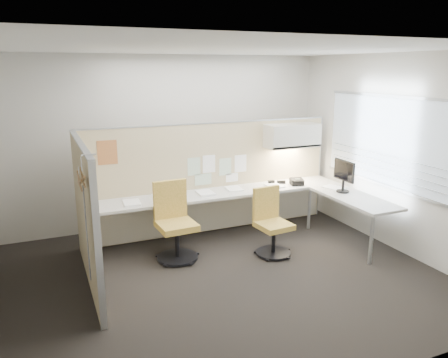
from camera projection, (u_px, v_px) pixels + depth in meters
name	position (u px, v px, depth m)	size (l,w,h in m)	color
floor	(218.00, 277.00, 5.56)	(5.50, 4.50, 0.01)	black
ceiling	(217.00, 48.00, 4.87)	(5.50, 4.50, 0.01)	white
wall_back	(166.00, 142.00, 7.22)	(5.50, 0.02, 2.80)	beige
wall_front	(333.00, 234.00, 3.21)	(5.50, 0.02, 2.80)	beige
wall_right	(394.00, 153.00, 6.26)	(0.02, 4.50, 2.80)	beige
window_pane	(394.00, 143.00, 6.22)	(0.01, 2.80, 1.30)	#97A6AF
partition_back	(211.00, 178.00, 6.98)	(4.10, 0.06, 1.75)	#C1B186
partition_left	(86.00, 216.00, 5.22)	(0.06, 2.20, 1.75)	#C1B186
desk	(245.00, 200.00, 6.77)	(4.00, 2.07, 0.73)	beige
overhead_bin	(292.00, 136.00, 7.15)	(0.90, 0.36, 0.38)	beige
task_light_strip	(292.00, 148.00, 7.20)	(0.60, 0.06, 0.02)	#FFEABF
pinned_papers	(217.00, 169.00, 6.94)	(1.01, 0.00, 0.47)	#8CBF8C
poster	(107.00, 153.00, 6.20)	(0.28, 0.00, 0.35)	orange
chair_left	(175.00, 224.00, 6.02)	(0.56, 0.57, 1.07)	black
chair_right	(271.00, 224.00, 6.18)	(0.50, 0.51, 0.94)	black
monitor	(344.00, 174.00, 6.65)	(0.20, 0.47, 0.50)	black
phone	(296.00, 182.00, 7.12)	(0.25, 0.24, 0.12)	black
stapler	(281.00, 182.00, 7.21)	(0.14, 0.04, 0.05)	black
tape_dispenser	(271.00, 182.00, 7.18)	(0.10, 0.06, 0.06)	black
coat_hook	(83.00, 190.00, 4.27)	(0.18, 0.42, 1.28)	silver
paper_stack_0	(132.00, 203.00, 6.14)	(0.23, 0.30, 0.03)	white
paper_stack_1	(160.00, 197.00, 6.45)	(0.23, 0.30, 0.02)	white
paper_stack_2	(205.00, 193.00, 6.61)	(0.23, 0.30, 0.04)	white
paper_stack_3	(234.00, 189.00, 6.88)	(0.23, 0.30, 0.02)	white
paper_stack_4	(274.00, 186.00, 7.05)	(0.23, 0.30, 0.02)	white
paper_stack_5	(333.00, 188.00, 6.93)	(0.23, 0.30, 0.02)	white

